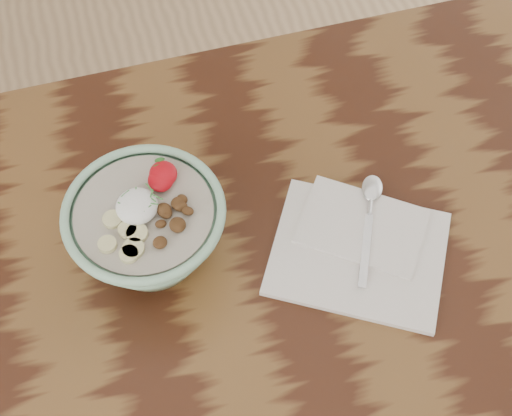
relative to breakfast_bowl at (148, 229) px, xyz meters
The scene contains 4 objects.
table 25.14cm from the breakfast_bowl, 28.05° to the right, with size 160.00×90.00×75.00cm.
breakfast_bowl is the anchor object (origin of this frame).
napkin 29.44cm from the breakfast_bowl, 14.28° to the right, with size 30.02×28.42×1.45cm.
spoon 32.03cm from the breakfast_bowl, ahead, with size 9.83×17.51×0.96cm.
Camera 1 is at (-16.04, -40.48, 163.15)cm, focal length 50.00 mm.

